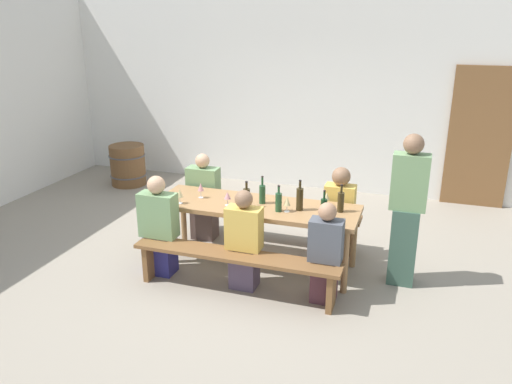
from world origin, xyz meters
The scene contains 24 objects.
ground_plane centered at (0.00, 0.00, 0.00)m, with size 24.00×24.00×0.00m, color gray.
back_wall centered at (0.00, 3.10, 1.60)m, with size 14.00×0.20×3.20m, color silver.
wooden_door centered at (2.51, 2.96, 1.05)m, with size 0.90×0.06×2.10m, color brown.
tasting_table centered at (0.00, 0.00, 0.67)m, with size 2.32×0.74×0.75m.
bench_near centered at (0.00, -0.67, 0.36)m, with size 2.22×0.30×0.45m.
bench_far centered at (0.00, 0.67, 0.36)m, with size 2.22×0.30×0.45m.
wine_bottle_0 centered at (0.30, -0.12, 0.86)m, with size 0.07×0.07×0.30m.
wine_bottle_1 centered at (0.94, 0.08, 0.87)m, with size 0.07×0.07×0.31m.
wine_bottle_2 centered at (0.81, -0.19, 0.87)m, with size 0.07×0.07×0.32m.
wine_bottle_3 centered at (0.05, 0.06, 0.87)m, with size 0.07×0.07×0.32m.
wine_bottle_4 centered at (0.51, -0.01, 0.88)m, with size 0.08×0.08×0.34m.
wine_bottle_5 centered at (-0.07, -0.12, 0.87)m, with size 0.08×0.08×0.30m.
wine_glass_0 centered at (-0.83, -0.24, 0.87)m, with size 0.08×0.08×0.17m.
wine_glass_1 centered at (0.39, -0.10, 0.87)m, with size 0.07×0.07×0.17m.
wine_glass_2 centered at (-0.68, 0.01, 0.88)m, with size 0.07×0.07×0.18m.
wine_glass_3 centered at (0.76, 0.19, 0.87)m, with size 0.07×0.07×0.17m.
wine_glass_4 centered at (-0.29, -0.13, 0.87)m, with size 0.08×0.08×0.16m.
seated_guest_near_0 centered at (-0.96, -0.52, 0.54)m, with size 0.41×0.24×1.15m.
seated_guest_near_1 centered at (0.04, -0.52, 0.51)m, with size 0.37×0.24×1.09m.
seated_guest_near_2 centered at (0.91, -0.52, 0.50)m, with size 0.33×0.24×1.06m.
seated_guest_far_0 centered at (-0.88, 0.52, 0.53)m, with size 0.41×0.24×1.14m.
seated_guest_far_1 centered at (0.86, 0.52, 0.54)m, with size 0.35×0.24×1.12m.
standing_host centered at (1.63, 0.12, 0.81)m, with size 0.37×0.24×1.65m.
wine_barrel centered at (-3.04, 2.16, 0.35)m, with size 0.62×0.62×0.69m.
Camera 1 is at (1.71, -5.10, 2.76)m, focal length 35.72 mm.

